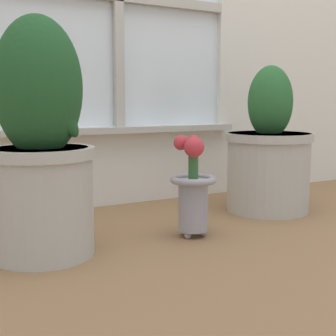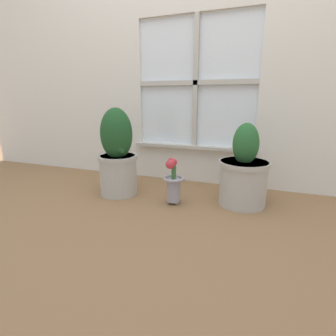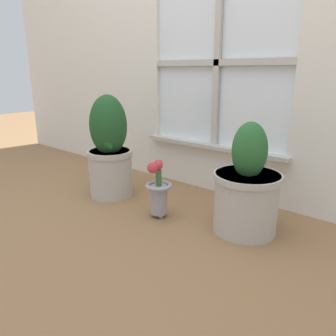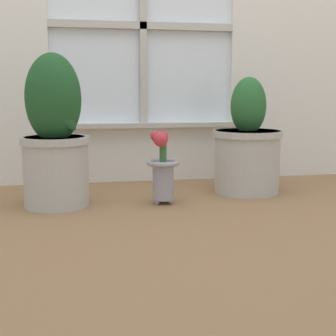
{
  "view_description": "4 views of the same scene",
  "coord_description": "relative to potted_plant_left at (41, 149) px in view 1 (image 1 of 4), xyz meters",
  "views": [
    {
      "loc": [
        -0.73,
        -1.04,
        0.4
      ],
      "look_at": [
        -0.03,
        0.2,
        0.2
      ],
      "focal_mm": 50.0,
      "sensor_mm": 36.0,
      "label": 1
    },
    {
      "loc": [
        0.53,
        -1.41,
        0.67
      ],
      "look_at": [
        -0.05,
        0.16,
        0.23
      ],
      "focal_mm": 28.0,
      "sensor_mm": 36.0,
      "label": 2
    },
    {
      "loc": [
        1.09,
        -1.07,
        0.75
      ],
      "look_at": [
        -0.01,
        0.21,
        0.24
      ],
      "focal_mm": 35.0,
      "sensor_mm": 36.0,
      "label": 3
    },
    {
      "loc": [
        -0.33,
        -1.77,
        0.46
      ],
      "look_at": [
        0.04,
        0.18,
        0.14
      ],
      "focal_mm": 50.0,
      "sensor_mm": 36.0,
      "label": 4
    }
  ],
  "objects": [
    {
      "name": "potted_plant_left",
      "position": [
        0.0,
        0.0,
        0.0
      ],
      "size": [
        0.28,
        0.28,
        0.62
      ],
      "color": "#B7B2A8",
      "rests_on": "ground_plane"
    },
    {
      "name": "ground_plane",
      "position": [
        0.43,
        -0.16,
        -0.28
      ],
      "size": [
        10.0,
        10.0,
        0.0
      ],
      "primitive_type": "plane",
      "color": "olive"
    },
    {
      "name": "flower_vase",
      "position": [
        0.43,
        -0.04,
        -0.14
      ],
      "size": [
        0.14,
        0.14,
        0.31
      ],
      "color": "#99939E",
      "rests_on": "ground_plane"
    },
    {
      "name": "potted_plant_right",
      "position": [
        0.86,
        0.11,
        -0.08
      ],
      "size": [
        0.32,
        0.32,
        0.53
      ],
      "color": "#B7B2A8",
      "rests_on": "ground_plane"
    }
  ]
}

